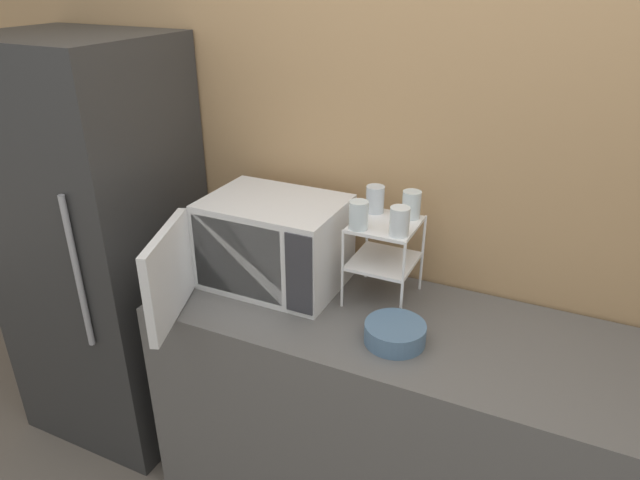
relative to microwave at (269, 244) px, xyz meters
The scene contains 10 objects.
wall_back 0.66m from the microwave, 30.29° to the left, with size 8.00×0.06×2.60m.
counter 0.82m from the microwave, ahead, with size 1.75×0.63×0.90m.
microwave is the anchor object (origin of this frame).
dish_rack 0.43m from the microwave, 11.50° to the left, with size 0.23×0.24×0.30m.
glass_front_left 0.39m from the microwave, ahead, with size 0.07×0.07×0.10m.
glass_back_right 0.54m from the microwave, 19.21° to the left, with size 0.07×0.07×0.10m.
glass_front_right 0.52m from the microwave, ahead, with size 0.07×0.07×0.10m.
glass_back_left 0.42m from the microwave, 24.77° to the left, with size 0.07×0.07×0.10m.
bowl 0.59m from the microwave, 16.02° to the right, with size 0.20×0.20×0.07m.
refrigerator 0.85m from the microwave, behind, with size 0.72×0.64×1.78m.
Camera 1 is at (0.45, -1.27, 2.00)m, focal length 32.00 mm.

